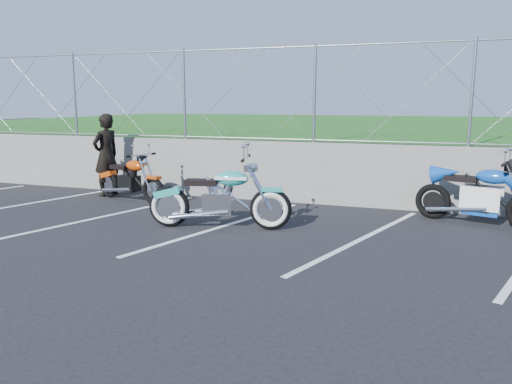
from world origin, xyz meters
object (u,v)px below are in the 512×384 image
(naked_orange, at_px, (131,181))
(person_standing, at_px, (106,155))
(sportbike_blue, at_px, (480,197))
(cruiser_turquoise, at_px, (221,200))

(naked_orange, bearing_deg, person_standing, 172.62)
(naked_orange, height_order, person_standing, person_standing)
(sportbike_blue, bearing_deg, naked_orange, -161.87)
(person_standing, bearing_deg, naked_orange, 80.28)
(sportbike_blue, height_order, person_standing, person_standing)
(cruiser_turquoise, height_order, naked_orange, cruiser_turquoise)
(cruiser_turquoise, distance_m, sportbike_blue, 4.53)
(sportbike_blue, relative_size, person_standing, 1.14)
(cruiser_turquoise, distance_m, naked_orange, 3.16)
(cruiser_turquoise, distance_m, person_standing, 4.17)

